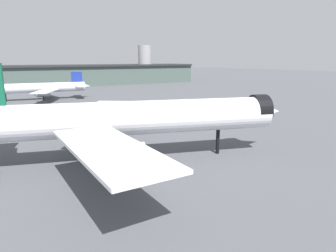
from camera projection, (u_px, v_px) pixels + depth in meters
The scene contains 5 objects.
ground at pixel (132, 161), 56.00m from camera, with size 900.00×900.00×0.00m, color #4C4F54.
airliner_near_gate at pixel (126, 119), 54.63m from camera, with size 60.83×54.33×18.16m.
airliner_far_taxiway at pixel (38, 88), 137.81m from camera, with size 47.01×42.19×12.67m.
terminal_building at pixel (54, 75), 207.51m from camera, with size 216.10×58.99×29.15m.
baggage_tug_wing at pixel (198, 120), 89.30m from camera, with size 2.79×3.56×1.85m.
Camera 1 is at (-26.05, -46.83, 18.83)m, focal length 31.84 mm.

